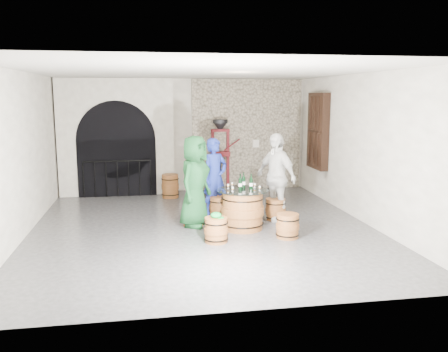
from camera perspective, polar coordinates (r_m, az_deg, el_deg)
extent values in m
plane|color=#303033|center=(10.00, -2.57, -6.16)|extent=(8.00, 8.00, 0.00)
plane|color=silver|center=(13.65, -4.72, 4.88)|extent=(8.00, 0.00, 8.00)
plane|color=silver|center=(5.79, 2.25, -1.51)|extent=(8.00, 0.00, 8.00)
plane|color=silver|center=(9.89, -23.21, 2.36)|extent=(0.00, 8.00, 8.00)
plane|color=silver|center=(10.70, 16.33, 3.23)|extent=(0.00, 8.00, 8.00)
plane|color=beige|center=(9.64, -2.72, 12.48)|extent=(8.00, 8.00, 0.00)
cube|color=#ABA088|center=(13.86, 2.76, 4.98)|extent=(3.20, 0.12, 3.18)
cube|color=silver|center=(13.37, -12.79, 4.58)|extent=(3.10, 0.50, 3.18)
cube|color=black|center=(13.20, -12.72, 0.91)|extent=(2.10, 0.03, 1.55)
cylinder|color=black|center=(13.11, -12.84, 4.26)|extent=(2.10, 0.03, 2.10)
cylinder|color=black|center=(13.11, -12.77, 1.76)|extent=(1.79, 0.04, 0.04)
cylinder|color=black|center=(13.26, -16.54, -0.46)|extent=(0.02, 0.02, 0.98)
cylinder|color=black|center=(13.23, -15.26, -0.42)|extent=(0.02, 0.02, 0.98)
cylinder|color=black|center=(13.20, -13.98, -0.39)|extent=(0.02, 0.02, 0.98)
cylinder|color=black|center=(13.18, -12.69, -0.35)|extent=(0.02, 0.02, 0.98)
cylinder|color=black|center=(13.17, -11.40, -0.32)|extent=(0.02, 0.02, 0.98)
cylinder|color=black|center=(13.16, -10.10, -0.28)|extent=(0.02, 0.02, 0.98)
cylinder|color=black|center=(13.16, -8.81, -0.24)|extent=(0.02, 0.02, 0.98)
cube|color=black|center=(12.83, 11.24, 5.33)|extent=(0.20, 1.10, 2.00)
cube|color=black|center=(12.81, 11.03, 5.33)|extent=(0.06, 0.88, 1.76)
cube|color=black|center=(12.82, 11.16, 5.33)|extent=(0.22, 0.92, 0.06)
cube|color=black|center=(12.55, 11.63, 5.23)|extent=(0.22, 0.06, 1.80)
cube|color=black|center=(12.82, 11.16, 5.33)|extent=(0.22, 0.06, 1.80)
cube|color=black|center=(13.09, 10.71, 5.43)|extent=(0.22, 0.06, 1.80)
cylinder|color=brown|center=(9.79, 2.24, -4.15)|extent=(0.82, 0.82, 0.78)
cylinder|color=brown|center=(9.79, 2.24, -4.15)|extent=(0.88, 0.88, 0.17)
torus|color=black|center=(9.85, 2.23, -5.65)|extent=(0.88, 0.88, 0.02)
torus|color=black|center=(9.73, 2.25, -2.63)|extent=(0.88, 0.88, 0.02)
cylinder|color=brown|center=(9.70, 2.26, -1.85)|extent=(0.84, 0.84, 0.02)
cylinder|color=black|center=(9.69, 2.26, -1.71)|extent=(1.07, 1.07, 0.01)
cylinder|color=brown|center=(10.07, -3.72, -4.72)|extent=(0.42, 0.42, 0.45)
cylinder|color=brown|center=(10.07, -3.72, -4.72)|extent=(0.45, 0.45, 0.10)
torus|color=black|center=(10.11, -3.71, -5.57)|extent=(0.46, 0.46, 0.02)
torus|color=black|center=(10.03, -3.73, -3.87)|extent=(0.46, 0.46, 0.02)
cylinder|color=brown|center=(10.01, -3.73, -3.41)|extent=(0.43, 0.43, 0.02)
cylinder|color=brown|center=(10.73, -0.57, -3.80)|extent=(0.42, 0.42, 0.45)
cylinder|color=brown|center=(10.73, -0.57, -3.80)|extent=(0.45, 0.45, 0.10)
torus|color=black|center=(10.77, -0.57, -4.60)|extent=(0.46, 0.46, 0.02)
torus|color=black|center=(10.70, -0.57, -3.00)|extent=(0.46, 0.46, 0.02)
cylinder|color=brown|center=(10.68, -0.57, -2.57)|extent=(0.43, 0.43, 0.02)
cylinder|color=brown|center=(10.60, 6.20, -4.03)|extent=(0.42, 0.42, 0.45)
cylinder|color=brown|center=(10.60, 6.20, -4.03)|extent=(0.45, 0.45, 0.10)
torus|color=black|center=(10.63, 6.19, -4.84)|extent=(0.46, 0.46, 0.02)
torus|color=black|center=(10.56, 6.22, -3.22)|extent=(0.46, 0.46, 0.02)
cylinder|color=brown|center=(10.54, 6.23, -2.78)|extent=(0.43, 0.43, 0.02)
cylinder|color=brown|center=(9.29, 7.66, -6.02)|extent=(0.42, 0.42, 0.45)
cylinder|color=brown|center=(9.29, 7.66, -6.02)|extent=(0.45, 0.45, 0.10)
torus|color=black|center=(9.33, 7.63, -6.94)|extent=(0.46, 0.46, 0.02)
torus|color=black|center=(9.25, 7.68, -5.10)|extent=(0.46, 0.46, 0.02)
cylinder|color=brown|center=(9.23, 7.69, -4.60)|extent=(0.43, 0.43, 0.02)
cylinder|color=brown|center=(8.94, -0.96, -6.56)|extent=(0.42, 0.42, 0.45)
cylinder|color=brown|center=(8.94, -0.96, -6.56)|extent=(0.45, 0.45, 0.10)
torus|color=black|center=(8.98, -0.96, -7.51)|extent=(0.46, 0.46, 0.02)
torus|color=black|center=(8.89, -0.97, -5.61)|extent=(0.46, 0.46, 0.02)
cylinder|color=brown|center=(8.87, -0.97, -5.09)|extent=(0.43, 0.43, 0.02)
ellipsoid|color=#0B7E2A|center=(8.86, -0.97, -4.74)|extent=(0.20, 0.20, 0.11)
cylinder|color=#0B7E2A|center=(8.85, -0.43, -5.04)|extent=(0.13, 0.13, 0.01)
imported|color=#11401D|center=(9.90, -3.54, -0.64)|extent=(1.03, 1.12, 1.91)
imported|color=navy|center=(10.79, -1.09, -0.14)|extent=(0.78, 0.70, 1.78)
imported|color=silver|center=(10.44, 6.25, -0.11)|extent=(0.94, 1.22, 1.93)
cylinder|color=black|center=(9.68, 1.97, -1.01)|extent=(0.07, 0.07, 0.22)
cylinder|color=white|center=(9.68, 1.97, -1.06)|extent=(0.08, 0.08, 0.06)
cone|color=black|center=(9.66, 1.97, -0.28)|extent=(0.07, 0.07, 0.05)
cylinder|color=black|center=(9.65, 1.97, 0.05)|extent=(0.03, 0.03, 0.07)
cylinder|color=black|center=(9.73, 3.28, -0.97)|extent=(0.07, 0.07, 0.22)
cylinder|color=white|center=(9.73, 3.28, -1.03)|extent=(0.08, 0.08, 0.06)
cone|color=black|center=(9.70, 3.28, -0.24)|extent=(0.07, 0.07, 0.05)
cylinder|color=black|center=(9.69, 3.29, 0.08)|extent=(0.03, 0.03, 0.07)
cylinder|color=black|center=(9.87, 2.38, -0.80)|extent=(0.07, 0.07, 0.22)
cylinder|color=white|center=(9.88, 2.38, -0.86)|extent=(0.08, 0.08, 0.06)
cone|color=black|center=(9.85, 2.38, -0.09)|extent=(0.07, 0.07, 0.05)
cylinder|color=black|center=(9.84, 2.39, 0.23)|extent=(0.03, 0.03, 0.07)
cylinder|color=brown|center=(12.87, -6.49, -1.24)|extent=(0.44, 0.44, 0.62)
cylinder|color=brown|center=(12.87, -6.49, -1.24)|extent=(0.47, 0.47, 0.14)
torus|color=black|center=(12.91, -6.47, -2.15)|extent=(0.48, 0.48, 0.02)
torus|color=black|center=(12.83, -6.51, -0.32)|extent=(0.48, 0.48, 0.02)
cylinder|color=brown|center=(12.82, -6.52, 0.15)|extent=(0.45, 0.45, 0.02)
cube|color=#550E14|center=(13.47, -0.45, -1.79)|extent=(0.59, 0.48, 0.11)
cube|color=#550E14|center=(13.31, -0.45, 2.69)|extent=(0.53, 0.35, 0.13)
cube|color=#550E14|center=(13.24, -0.46, 5.51)|extent=(0.52, 0.15, 0.08)
cylinder|color=black|center=(13.37, -0.45, 0.74)|extent=(0.06, 0.06, 1.09)
cylinder|color=black|center=(13.23, -0.46, 6.60)|extent=(0.42, 0.42, 0.10)
cone|color=black|center=(13.24, -0.46, 6.03)|extent=(0.42, 0.42, 0.22)
cube|color=#550E14|center=(13.29, -1.38, 1.87)|extent=(0.08, 0.08, 1.75)
cube|color=#550E14|center=(13.37, 0.47, 1.93)|extent=(0.08, 0.08, 1.75)
cylinder|color=#550E14|center=(13.30, 0.97, 3.78)|extent=(0.47, 0.05, 0.34)
cube|color=silver|center=(13.86, 3.83, 3.93)|extent=(0.18, 0.10, 0.22)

